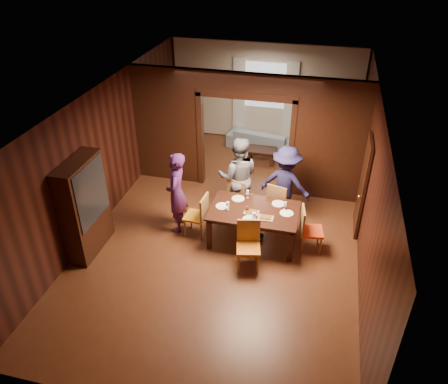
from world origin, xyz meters
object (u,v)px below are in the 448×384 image
(person_grey, at_px, (238,177))
(chair_far_l, at_px, (240,196))
(person_navy, at_px, (285,184))
(chair_near, at_px, (248,247))
(sofa, at_px, (262,139))
(chair_left, at_px, (196,215))
(chair_far_r, at_px, (279,201))
(coffee_table, at_px, (261,156))
(chair_right, at_px, (312,230))
(hutch, at_px, (85,207))
(person_purple, at_px, (177,193))
(dining_table, at_px, (254,225))

(person_grey, bearing_deg, chair_far_l, 131.05)
(person_navy, xyz_separation_m, chair_near, (-0.44, -1.85, -0.38))
(person_grey, xyz_separation_m, sofa, (0.00, 3.39, -0.64))
(person_navy, distance_m, chair_left, 2.06)
(person_grey, bearing_deg, chair_far_r, 165.77)
(coffee_table, distance_m, chair_far_l, 2.60)
(chair_right, relative_size, chair_far_l, 1.00)
(chair_left, xyz_separation_m, chair_far_l, (0.75, 0.95, 0.00))
(chair_left, distance_m, chair_far_l, 1.21)
(chair_left, bearing_deg, chair_far_r, 124.13)
(sofa, relative_size, chair_right, 2.06)
(person_grey, distance_m, sofa, 3.45)
(coffee_table, distance_m, hutch, 5.32)
(person_purple, bearing_deg, chair_left, 64.95)
(sofa, relative_size, chair_left, 2.06)
(person_grey, bearing_deg, dining_table, 109.40)
(person_purple, xyz_separation_m, sofa, (1.12, 4.27, -0.60))
(chair_left, bearing_deg, chair_near, 62.99)
(person_grey, bearing_deg, person_purple, 27.65)
(chair_right, bearing_deg, hutch, 93.70)
(person_grey, distance_m, dining_table, 1.20)
(coffee_table, height_order, chair_far_l, chair_far_l)
(coffee_table, relative_size, hutch, 0.40)
(person_purple, height_order, chair_far_l, person_purple)
(dining_table, bearing_deg, chair_right, -0.85)
(person_grey, distance_m, chair_left, 1.30)
(hutch, bearing_deg, person_grey, 36.91)
(coffee_table, xyz_separation_m, chair_left, (-0.80, -3.54, 0.28))
(person_purple, bearing_deg, hutch, -63.42)
(person_grey, height_order, hutch, hutch)
(person_grey, xyz_separation_m, chair_far_r, (0.94, -0.06, -0.45))
(chair_left, xyz_separation_m, hutch, (-1.93, -0.96, 0.52))
(chair_far_r, bearing_deg, chair_far_l, 13.91)
(chair_far_l, relative_size, chair_far_r, 1.00)
(chair_left, bearing_deg, person_purple, -101.83)
(person_grey, relative_size, chair_left, 1.92)
(person_grey, height_order, chair_far_l, person_grey)
(chair_right, xyz_separation_m, chair_far_l, (-1.65, 0.89, 0.00))
(person_navy, bearing_deg, chair_left, 44.76)
(person_navy, distance_m, chair_far_r, 0.41)
(person_purple, distance_m, chair_far_r, 2.26)
(person_grey, relative_size, coffee_table, 2.33)
(chair_far_r, bearing_deg, hutch, 42.61)
(person_purple, height_order, chair_left, person_purple)
(coffee_table, bearing_deg, dining_table, -83.06)
(person_navy, xyz_separation_m, coffee_table, (-0.92, 2.45, -0.66))
(person_purple, distance_m, chair_left, 0.61)
(person_grey, height_order, chair_left, person_grey)
(chair_far_l, xyz_separation_m, chair_near, (0.52, -1.72, 0.00))
(chair_left, relative_size, chair_far_r, 1.00)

